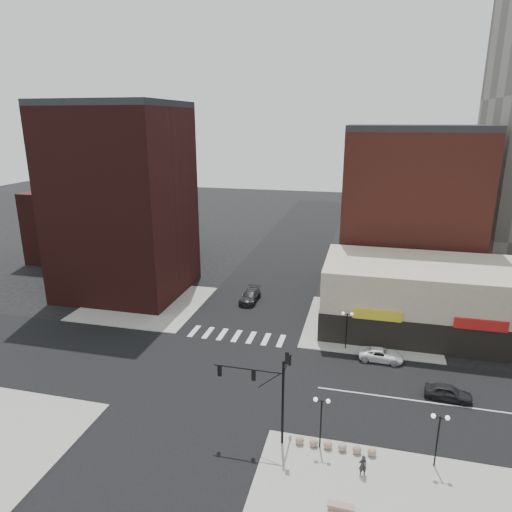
% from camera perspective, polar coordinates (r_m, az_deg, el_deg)
% --- Properties ---
extents(ground, '(240.00, 240.00, 0.00)m').
position_cam_1_polar(ground, '(45.42, -5.28, -14.45)').
color(ground, black).
rests_on(ground, ground).
extents(road_ew, '(200.00, 14.00, 0.02)m').
position_cam_1_polar(road_ew, '(45.41, -5.28, -14.44)').
color(road_ew, black).
rests_on(road_ew, ground).
extents(road_ns, '(14.00, 200.00, 0.02)m').
position_cam_1_polar(road_ns, '(45.41, -5.28, -14.43)').
color(road_ns, black).
rests_on(road_ns, ground).
extents(sidewalk_nw, '(15.00, 15.00, 0.12)m').
position_cam_1_polar(sidewalk_nw, '(62.65, -13.62, -5.74)').
color(sidewalk_nw, gray).
rests_on(sidewalk_nw, ground).
extents(sidewalk_ne, '(15.00, 15.00, 0.12)m').
position_cam_1_polar(sidewalk_ne, '(56.23, 14.04, -8.43)').
color(sidewalk_ne, gray).
rests_on(sidewalk_ne, ground).
extents(building_nw, '(16.00, 15.00, 25.00)m').
position_cam_1_polar(building_nw, '(64.77, -16.32, 6.27)').
color(building_nw, '#351311').
rests_on(building_nw, ground).
extents(building_nw_low, '(20.00, 18.00, 12.00)m').
position_cam_1_polar(building_nw_low, '(85.64, -18.44, 4.04)').
color(building_nw_low, '#351311').
rests_on(building_nw_low, ground).
extents(building_ne_midrise, '(18.00, 15.00, 22.00)m').
position_cam_1_polar(building_ne_midrise, '(67.55, 18.58, 5.18)').
color(building_ne_midrise, maroon).
rests_on(building_ne_midrise, ground).
extents(building_ne_row, '(24.20, 12.20, 8.00)m').
position_cam_1_polar(building_ne_row, '(55.96, 20.96, -5.57)').
color(building_ne_row, beige).
rests_on(building_ne_row, ground).
extents(traffic_signal, '(5.59, 3.09, 7.77)m').
position_cam_1_polar(traffic_signal, '(34.71, 1.90, -15.44)').
color(traffic_signal, black).
rests_on(traffic_signal, ground).
extents(street_lamp_se_a, '(1.22, 0.32, 4.16)m').
position_cam_1_polar(street_lamp_se_a, '(35.05, 8.18, -18.54)').
color(street_lamp_se_a, black).
rests_on(street_lamp_se_a, sidewalk_se).
extents(street_lamp_se_b, '(1.22, 0.32, 4.16)m').
position_cam_1_polar(street_lamp_se_b, '(35.47, 21.91, -19.25)').
color(street_lamp_se_b, black).
rests_on(street_lamp_se_b, sidewalk_se).
extents(street_lamp_ne, '(1.22, 0.32, 4.16)m').
position_cam_1_polar(street_lamp_ne, '(48.97, 11.31, -7.95)').
color(street_lamp_ne, black).
rests_on(street_lamp_ne, sidewalk_ne).
extents(bollard_row, '(5.88, 0.63, 0.63)m').
position_cam_1_polar(bollard_row, '(36.72, 9.87, -22.35)').
color(bollard_row, '#8B715F').
rests_on(bollard_row, sidewalk_se).
extents(white_suv, '(4.47, 2.15, 1.23)m').
position_cam_1_polar(white_suv, '(48.85, 15.36, -11.82)').
color(white_suv, white).
rests_on(white_suv, ground).
extents(dark_sedan_east, '(4.10, 2.07, 1.34)m').
position_cam_1_polar(dark_sedan_east, '(44.64, 22.91, -15.42)').
color(dark_sedan_east, black).
rests_on(dark_sedan_east, ground).
extents(dark_sedan_north, '(2.15, 5.18, 1.50)m').
position_cam_1_polar(dark_sedan_north, '(61.39, -0.75, -5.03)').
color(dark_sedan_north, black).
rests_on(dark_sedan_north, ground).
extents(pedestrian, '(0.65, 0.53, 1.54)m').
position_cam_1_polar(pedestrian, '(34.84, 13.20, -24.10)').
color(pedestrian, '#252126').
rests_on(pedestrian, sidewalk_se).
extents(stone_bench, '(1.70, 0.59, 0.39)m').
position_cam_1_polar(stone_bench, '(32.73, 10.59, -28.49)').
color(stone_bench, gray).
rests_on(stone_bench, sidewalk_se).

